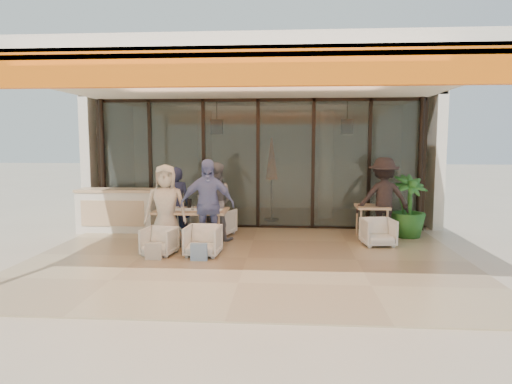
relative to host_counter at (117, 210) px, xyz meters
The scene contains 21 objects.
ground 4.08m from the host_counter, 34.58° to the right, with size 70.00×70.00×0.00m, color #C6B293.
terrace_floor 4.08m from the host_counter, 34.58° to the right, with size 8.00×6.00×0.01m, color tan.
terrace_structure 5.00m from the host_counter, 37.55° to the right, with size 8.00×6.00×3.40m.
glass_storefront 3.57m from the host_counter, 11.95° to the left, with size 8.08×0.10×3.20m.
interior_block 4.81m from the host_counter, 42.14° to the left, with size 9.05×3.62×3.52m.
host_counter is the anchor object (origin of this frame).
dining_table 2.38m from the host_counter, 30.20° to the right, with size 1.50×0.90×0.93m.
chair_far_left 1.67m from the host_counter, ahead, with size 0.64×0.60×0.66m, color white.
chair_far_right 2.50m from the host_counter, ahead, with size 0.67×0.62×0.69m, color white.
chair_near_left 2.71m from the host_counter, 52.71° to the right, with size 0.58×0.54×0.60m, color white.
chair_near_right 3.29m from the host_counter, 40.95° to the right, with size 0.64×0.60×0.65m, color white.
diner_navy 1.82m from the host_counter, 24.61° to the right, with size 0.59×0.39×1.61m, color #1A203A.
diner_grey 2.61m from the host_counter, 16.85° to the right, with size 0.83×0.65×1.72m, color #5E5F63.
diner_cream 2.35m from the host_counter, 45.22° to the right, with size 0.84×0.55×1.71m, color beige.
diner_periwinkle 3.00m from the host_counter, 33.67° to the right, with size 1.07×0.45×1.83m, color #7789C7.
tote_bag_cream 3.05m from the host_counter, 57.29° to the right, with size 0.30×0.10×0.34m, color silver.
tote_bag_blue 3.57m from the host_counter, 45.83° to the right, with size 0.30×0.10×0.34m, color #99BFD8.
side_table 5.95m from the host_counter, ahead, with size 0.70×0.70×0.74m.
side_chair 6.04m from the host_counter, 10.31° to the right, with size 0.63×0.59×0.65m, color white.
standing_woman 6.20m from the host_counter, ahead, with size 1.18×0.68×1.82m, color black.
potted_palm 6.77m from the host_counter, ahead, with size 0.80×0.80×1.42m, color #1E5919.
Camera 1 is at (0.75, -8.22, 2.18)m, focal length 32.00 mm.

